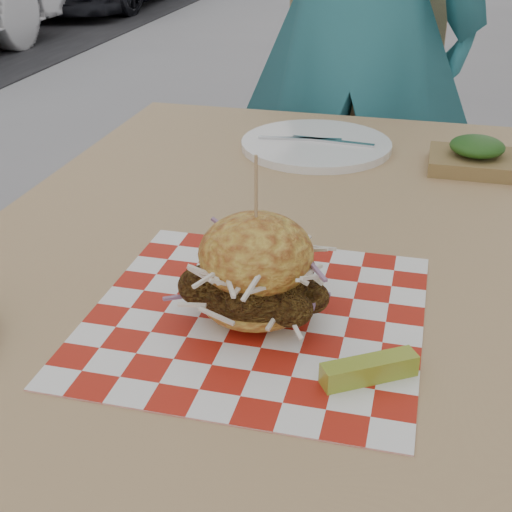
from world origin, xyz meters
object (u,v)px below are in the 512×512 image
object	(u,v)px
diner	(356,20)
patio_chair	(357,139)
patio_table	(268,288)
sandwich	(256,274)

from	to	relation	value
diner	patio_chair	distance (m)	0.35
diner	patio_table	size ratio (longest dim) A/B	1.47
patio_table	sandwich	bearing A→B (deg)	-80.78
patio_table	patio_chair	bearing A→B (deg)	89.69
patio_table	sandwich	xyz separation A→B (m)	(0.03, -0.19, 0.13)
sandwich	patio_table	bearing A→B (deg)	99.22
diner	sandwich	bearing A→B (deg)	89.69
patio_table	patio_chair	size ratio (longest dim) A/B	1.26
sandwich	diner	bearing A→B (deg)	91.85
patio_table	sandwich	size ratio (longest dim) A/B	6.49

